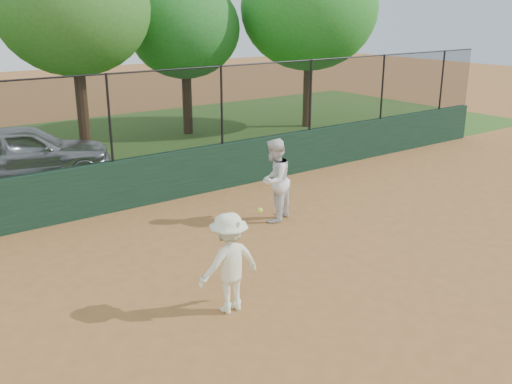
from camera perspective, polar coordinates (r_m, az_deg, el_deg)
ground at (r=9.35m, az=4.09°, el=-11.31°), size 80.00×80.00×0.00m
back_wall at (r=13.87m, az=-12.03°, el=0.94°), size 26.00×0.20×1.20m
grass_strip at (r=19.48m, az=-19.32°, el=3.38°), size 36.00×12.00×0.01m
parked_car at (r=16.92m, az=-22.17°, el=3.69°), size 4.91×2.95×1.56m
player_second at (r=12.58m, az=1.84°, el=1.16°), size 1.13×1.05×1.87m
player_main at (r=8.87m, az=-2.70°, el=-7.09°), size 1.06×0.73×1.75m
fence_assembly at (r=13.48m, az=-12.59°, el=7.58°), size 26.00×0.06×2.00m
tree_2 at (r=18.85m, az=-17.83°, el=17.10°), size 4.73×4.30×6.61m
tree_3 at (r=21.53m, az=-7.16°, el=15.86°), size 4.12×3.74×5.62m
tree_4 at (r=22.87m, az=5.40°, el=17.86°), size 5.44×4.95×6.92m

